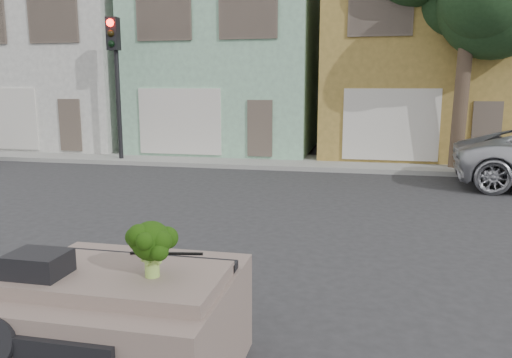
% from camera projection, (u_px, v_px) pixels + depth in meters
% --- Properties ---
extents(ground_plane, '(120.00, 120.00, 0.00)m').
position_uv_depth(ground_plane, '(218.00, 268.00, 7.55)').
color(ground_plane, '#303033').
rests_on(ground_plane, ground).
extents(sidewalk, '(40.00, 3.00, 0.15)m').
position_uv_depth(sidewalk, '(303.00, 162.00, 17.63)').
color(sidewalk, gray).
rests_on(sidewalk, ground).
extents(townhouse_white, '(7.20, 8.20, 7.55)m').
position_uv_depth(townhouse_white, '(78.00, 63.00, 23.09)').
color(townhouse_white, beige).
rests_on(townhouse_white, ground).
extents(townhouse_mint, '(7.20, 8.20, 7.55)m').
position_uv_depth(townhouse_mint, '(235.00, 62.00, 21.53)').
color(townhouse_mint, '#8DBF9E').
rests_on(townhouse_mint, ground).
extents(townhouse_tan, '(7.20, 8.20, 7.55)m').
position_uv_depth(townhouse_tan, '(416.00, 60.00, 19.97)').
color(townhouse_tan, olive).
rests_on(townhouse_tan, ground).
extents(traffic_signal, '(0.40, 0.40, 5.10)m').
position_uv_depth(traffic_signal, '(117.00, 91.00, 17.57)').
color(traffic_signal, black).
rests_on(traffic_signal, ground).
extents(tree_near, '(4.40, 4.00, 8.50)m').
position_uv_depth(tree_near, '(466.00, 35.00, 15.16)').
color(tree_near, '#1B3419').
rests_on(tree_near, ground).
extents(car_dashboard, '(2.00, 1.80, 1.12)m').
position_uv_depth(car_dashboard, '(124.00, 324.00, 4.57)').
color(car_dashboard, '#79665D').
rests_on(car_dashboard, ground).
extents(instrument_hump, '(0.48, 0.38, 0.20)m').
position_uv_depth(instrument_hump, '(38.00, 264.00, 4.23)').
color(instrument_hump, black).
rests_on(instrument_hump, car_dashboard).
extents(wiper_arm, '(0.69, 0.15, 0.02)m').
position_uv_depth(wiper_arm, '(167.00, 253.00, 4.77)').
color(wiper_arm, black).
rests_on(wiper_arm, car_dashboard).
extents(broccoli, '(0.57, 0.57, 0.49)m').
position_uv_depth(broccoli, '(151.00, 249.00, 4.18)').
color(broccoli, black).
rests_on(broccoli, car_dashboard).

